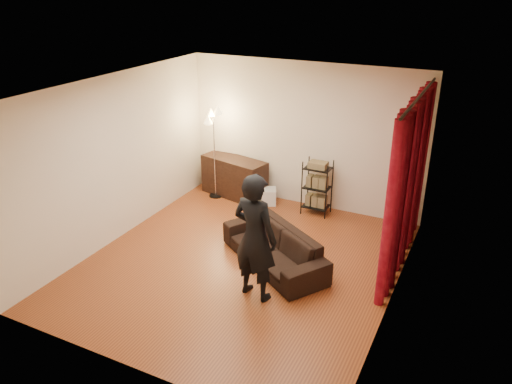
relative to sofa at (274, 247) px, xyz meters
The scene contains 14 objects.
floor 0.57m from the sofa, 153.02° to the right, with size 5.00×5.00×0.00m, color brown.
ceiling 2.47m from the sofa, 153.02° to the right, with size 5.00×5.00×0.00m, color white.
wall_back 2.55m from the sofa, 100.95° to the left, with size 5.00×5.00×0.00m, color beige.
wall_front 2.96m from the sofa, 99.18° to the right, with size 5.00×5.00×0.00m, color beige.
wall_left 2.90m from the sofa, behind, with size 5.00×5.00×0.00m, color beige.
wall_right 2.11m from the sofa, ahead, with size 5.00×5.00×0.00m, color beige.
curtain_rod 3.00m from the sofa, 27.78° to the left, with size 0.04×0.04×2.65m, color black.
curtain 2.16m from the sofa, 28.06° to the left, with size 0.22×2.65×2.55m, color maroon, non-canonical shape.
sofa is the anchor object (origin of this frame).
person 1.06m from the sofa, 83.10° to the right, with size 0.66×0.43×1.80m, color black.
media_cabinet 2.67m from the sofa, 131.37° to the left, with size 1.33×0.50×0.78m, color black.
storage_boxes 2.17m from the sofa, 118.52° to the left, with size 0.38×0.30×0.31m, color silver, non-canonical shape.
wire_shelf 1.97m from the sofa, 90.81° to the left, with size 0.47×0.33×1.03m, color black, non-canonical shape.
floor_lamp 2.82m from the sofa, 139.13° to the left, with size 0.32×0.32×1.78m, color silver, non-canonical shape.
Camera 1 is at (3.10, -5.80, 4.07)m, focal length 35.00 mm.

